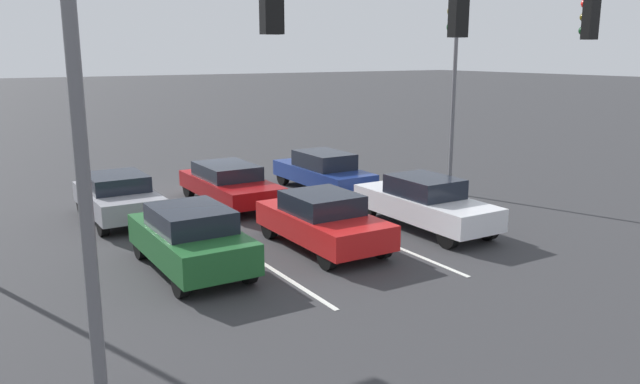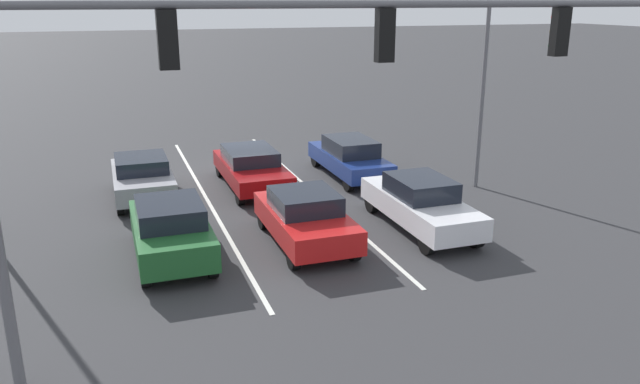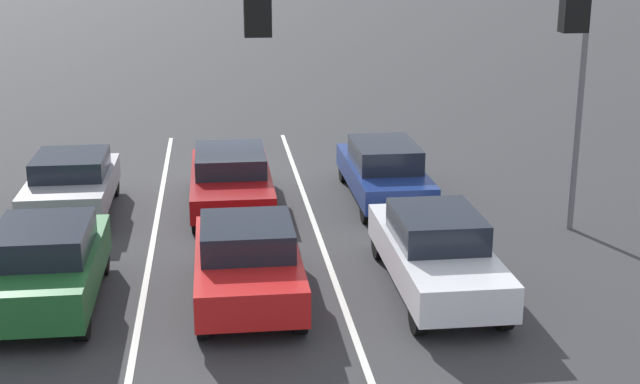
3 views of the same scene
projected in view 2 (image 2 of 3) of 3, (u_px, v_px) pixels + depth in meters
The scene contains 11 objects.
ground_plane at pixel (243, 175), 23.81m from camera, with size 240.00×240.00×0.00m, color #333335.
lane_stripe_left_divider at pixel (309, 189), 22.10m from camera, with size 0.12×17.06×0.01m, color silver.
lane_stripe_center_divider at pixel (207, 199), 20.96m from camera, with size 0.12×17.06×0.01m, color silver.
car_red_midlane_front at pixel (305, 217), 16.97m from camera, with size 1.88×4.18×1.47m.
car_darkgreen_rightlane_front at pixel (171, 229), 15.93m from camera, with size 1.83×4.12×1.55m.
car_white_leftlane_front at pixel (420, 203), 18.08m from camera, with size 1.72×4.78×1.54m.
car_maroon_midlane_second at pixel (251, 167), 22.12m from camera, with size 1.90×4.79×1.37m.
car_navy_leftlane_second at pixel (350, 157), 23.39m from camera, with size 1.72×4.70×1.48m.
car_gray_rightlane_second at pixel (142, 177), 20.79m from camera, with size 1.87×4.08×1.44m.
traffic_signal_gantry at pixel (259, 77), 10.72m from camera, with size 13.24×0.37×6.71m.
street_lamp_left_shoulder at pixel (484, 37), 20.75m from camera, with size 1.54×0.24×9.31m.
Camera 2 is at (4.77, 22.62, 6.45)m, focal length 35.00 mm.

